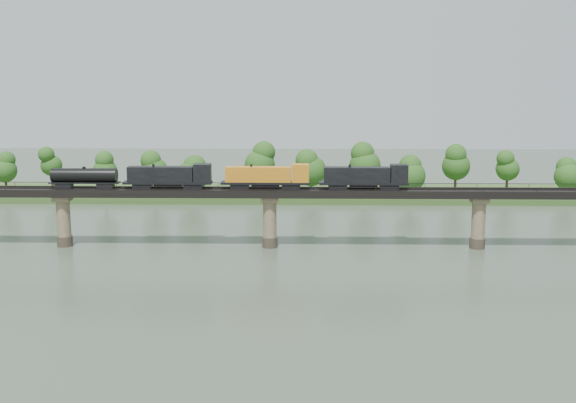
{
  "coord_description": "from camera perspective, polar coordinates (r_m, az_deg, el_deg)",
  "views": [
    {
      "loc": [
        6.32,
        -105.67,
        34.45
      ],
      "look_at": [
        3.52,
        30.0,
        9.0
      ],
      "focal_mm": 45.0,
      "sensor_mm": 36.0,
      "label": 1
    }
  ],
  "objects": [
    {
      "name": "freight_train",
      "position": [
        137.88,
        -4.33,
        1.96
      ],
      "size": [
        68.54,
        2.67,
        4.72
      ],
      "color": "black",
      "rests_on": "bridge"
    },
    {
      "name": "bridge",
      "position": [
        138.88,
        -1.45,
        -1.43
      ],
      "size": [
        236.0,
        30.0,
        11.5
      ],
      "color": "#473A2D",
      "rests_on": "ground"
    },
    {
      "name": "far_bank",
      "position": [
        193.72,
        -0.7,
        0.62
      ],
      "size": [
        300.0,
        24.0,
        1.6
      ],
      "primitive_type": "cube",
      "color": "#304F1F",
      "rests_on": "ground"
    },
    {
      "name": "bridge_superstructure",
      "position": [
        137.7,
        -1.46,
        1.15
      ],
      "size": [
        220.0,
        4.9,
        0.75
      ],
      "color": "black",
      "rests_on": "bridge"
    },
    {
      "name": "ground",
      "position": [
        111.33,
        -2.15,
        -7.41
      ],
      "size": [
        400.0,
        400.0,
        0.0
      ],
      "primitive_type": "plane",
      "color": "#384536",
      "rests_on": "ground"
    },
    {
      "name": "far_treeline",
      "position": [
        188.51,
        -3.25,
        2.79
      ],
      "size": [
        289.06,
        17.54,
        13.6
      ],
      "color": "#382619",
      "rests_on": "far_bank"
    }
  ]
}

